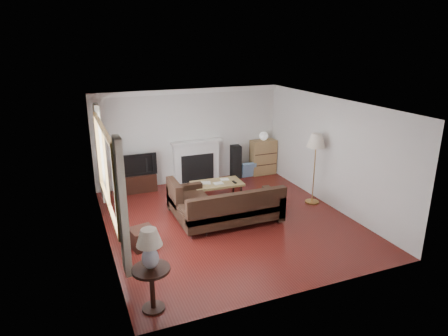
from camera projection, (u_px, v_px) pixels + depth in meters
name	position (u px, v px, depth m)	size (l,w,h in m)	color
room	(230.00, 165.00, 8.16)	(5.10, 5.60, 2.54)	#551712
window	(106.00, 168.00, 7.02)	(0.12, 2.74, 1.54)	olive
curtain_near	(122.00, 208.00, 5.74)	(0.10, 0.35, 2.10)	beige
curtain_far	(101.00, 154.00, 8.42)	(0.10, 0.35, 2.10)	beige
fireplace	(197.00, 161.00, 10.75)	(1.40, 0.26, 1.15)	white
tv_stand	(138.00, 183.00, 10.15)	(0.91, 0.41, 0.45)	black
television	(137.00, 164.00, 10.00)	(0.97, 0.13, 0.56)	black
speaker_left	(148.00, 173.00, 10.23)	(0.24, 0.29, 0.88)	black
speaker_right	(236.00, 162.00, 11.11)	(0.25, 0.30, 0.91)	black
bookshelf	(263.00, 157.00, 11.38)	(0.72, 0.34, 0.99)	#997747
globe_lamp	(264.00, 136.00, 11.19)	(0.24, 0.24, 0.24)	white
sectional_sofa	(231.00, 207.00, 8.30)	(2.33, 1.70, 0.75)	black
coffee_table	(217.00, 191.00, 9.55)	(1.19, 0.65, 0.47)	olive
footstool	(143.00, 238.00, 7.43)	(0.43, 0.43, 0.37)	black
floor_lamp	(314.00, 169.00, 9.25)	(0.43, 0.43, 1.68)	#A97A3A
side_table	(152.00, 289.00, 5.66)	(0.54, 0.54, 0.67)	black
table_lamp	(150.00, 249.00, 5.46)	(0.37, 0.37, 0.59)	silver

